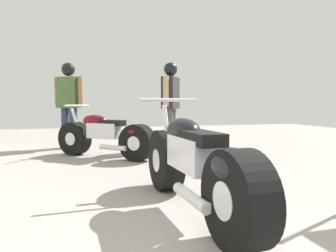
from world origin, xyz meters
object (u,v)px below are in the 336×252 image
object	(u,v)px
mechanic_in_blue	(69,97)
mechanic_with_helmet	(171,98)
motorcycle_black_naked	(106,136)
motorcycle_maroon_cruiser	(194,165)

from	to	relation	value
mechanic_in_blue	mechanic_with_helmet	xyz separation A→B (m)	(1.93, -0.77, -0.02)
motorcycle_black_naked	mechanic_with_helmet	size ratio (longest dim) A/B	0.91
motorcycle_maroon_cruiser	mechanic_in_blue	size ratio (longest dim) A/B	1.19
mechanic_in_blue	motorcycle_black_naked	bearing A→B (deg)	-65.41
mechanic_in_blue	motorcycle_maroon_cruiser	bearing A→B (deg)	-74.74
motorcycle_maroon_cruiser	mechanic_in_blue	world-z (taller)	mechanic_in_blue
motorcycle_maroon_cruiser	mechanic_in_blue	bearing A→B (deg)	105.26
motorcycle_black_naked	mechanic_in_blue	size ratio (longest dim) A/B	0.90
motorcycle_maroon_cruiser	motorcycle_black_naked	size ratio (longest dim) A/B	1.32
mechanic_with_helmet	mechanic_in_blue	bearing A→B (deg)	158.29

